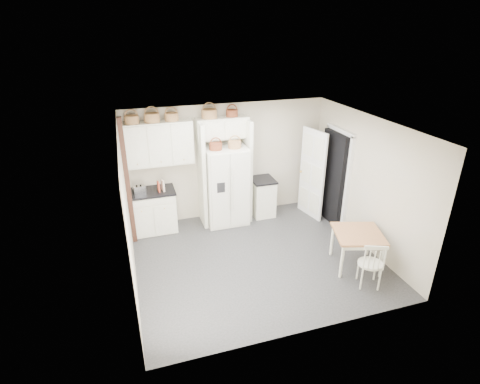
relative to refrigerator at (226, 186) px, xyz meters
name	(u,v)px	position (x,y,z in m)	size (l,w,h in m)	color
floor	(256,258)	(0.15, -1.62, -0.88)	(4.50, 4.50, 0.00)	#262628
ceiling	(259,126)	(0.15, -1.62, 1.72)	(4.50, 4.50, 0.00)	white
wall_back	(227,161)	(0.15, 0.38, 0.42)	(4.50, 4.50, 0.00)	#B6AB8A
wall_left	(128,215)	(-2.10, -1.62, 0.42)	(4.00, 4.00, 0.00)	#B6AB8A
wall_right	(366,182)	(2.40, -1.62, 0.42)	(4.00, 4.00, 0.00)	#B6AB8A
refrigerator	(226,186)	(0.00, 0.00, 0.00)	(0.91, 0.73, 1.75)	silver
base_cab_left	(152,211)	(-1.62, 0.08, -0.43)	(0.97, 0.61, 0.90)	white
base_cab_right	(262,197)	(0.90, 0.08, -0.45)	(0.49, 0.58, 0.85)	white
dining_table	(356,249)	(1.82, -2.39, -0.53)	(0.83, 0.83, 0.69)	brown
windsor_chair	(370,264)	(1.71, -2.95, -0.45)	(0.42, 0.38, 0.86)	white
counter_left	(150,192)	(-1.62, 0.08, 0.04)	(1.01, 0.65, 0.04)	black
counter_right	(263,180)	(0.90, 0.08, 0.00)	(0.52, 0.62, 0.04)	black
toaster	(139,189)	(-1.84, 0.02, 0.14)	(0.24, 0.14, 0.16)	silver
cookbook_red	(159,187)	(-1.45, 0.00, 0.17)	(0.03, 0.14, 0.21)	#BA3C23
cookbook_cream	(163,185)	(-1.36, 0.00, 0.18)	(0.03, 0.16, 0.24)	beige
basket_upper_a	(132,120)	(-1.82, 0.21, 1.55)	(0.28, 0.28, 0.16)	#955934
basket_upper_b	(152,118)	(-1.43, 0.21, 1.56)	(0.30, 0.30, 0.18)	#955934
basket_upper_c	(172,117)	(-1.05, 0.21, 1.55)	(0.27, 0.27, 0.16)	#955934
basket_bridge_a	(209,114)	(-0.27, 0.21, 1.56)	(0.32, 0.32, 0.18)	#955934
basket_bridge_b	(232,113)	(0.22, 0.21, 1.54)	(0.25, 0.25, 0.14)	#592515
basket_fridge_a	(216,146)	(-0.23, -0.10, 0.95)	(0.27, 0.27, 0.14)	#592515
basket_fridge_b	(235,145)	(0.18, -0.10, 0.95)	(0.27, 0.27, 0.15)	#955934
upper_cabinet	(159,144)	(-1.35, 0.21, 1.02)	(1.40, 0.34, 0.90)	white
bridge_cabinet	(222,128)	(0.00, 0.21, 1.25)	(1.12, 0.34, 0.45)	white
fridge_panel_left	(202,175)	(-0.51, 0.08, 0.27)	(0.08, 0.60, 2.30)	white
fridge_panel_right	(247,170)	(0.51, 0.08, 0.27)	(0.08, 0.60, 2.30)	white
trim_post	(128,183)	(-2.05, -0.27, 0.42)	(0.09, 0.09, 2.60)	black
doorway_void	(334,178)	(2.31, -0.62, 0.15)	(0.18, 0.85, 2.05)	black
door_slab	(312,174)	(1.95, -0.29, 0.15)	(0.80, 0.04, 2.05)	white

